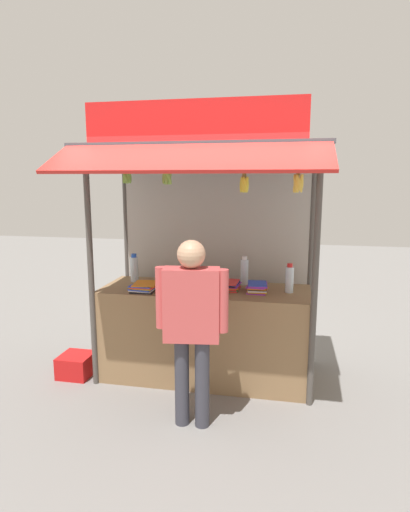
{
  "coord_description": "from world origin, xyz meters",
  "views": [
    {
      "loc": [
        0.84,
        -4.21,
        2.11
      ],
      "look_at": [
        0.0,
        0.0,
        1.33
      ],
      "focal_mm": 29.47,
      "sensor_mm": 36.0,
      "label": 1
    }
  ],
  "objects_px": {
    "magazine_stack_far_right": "(229,285)",
    "banana_bunch_rightmost": "(167,176)",
    "magazine_stack_far_left": "(188,289)",
    "banana_bunch_inner_left": "(244,184)",
    "magazine_stack_rear_center": "(144,287)",
    "water_bottle_front_left": "(244,271)",
    "vendor_person": "(192,317)",
    "water_bottle_front_right": "(289,279)",
    "banana_bunch_leftmost": "(298,183)",
    "banana_bunch_inner_right": "(127,175)",
    "water_bottle_center": "(198,272)",
    "magazine_stack_mid_right": "(257,288)",
    "plastic_crate": "(76,365)",
    "water_bottle_right": "(134,269)"
  },
  "relations": [
    {
      "from": "magazine_stack_mid_right",
      "to": "plastic_crate",
      "type": "xyz_separation_m",
      "value": [
        -1.93,
        -0.24,
        -0.91
      ]
    },
    {
      "from": "magazine_stack_far_right",
      "to": "magazine_stack_mid_right",
      "type": "height_order",
      "value": "magazine_stack_mid_right"
    },
    {
      "from": "water_bottle_center",
      "to": "banana_bunch_inner_right",
      "type": "distance_m",
      "value": 1.4
    },
    {
      "from": "magazine_stack_rear_center",
      "to": "banana_bunch_inner_left",
      "type": "relative_size",
      "value": 1.01
    },
    {
      "from": "magazine_stack_far_left",
      "to": "magazine_stack_rear_center",
      "type": "bearing_deg",
      "value": -175.09
    },
    {
      "from": "magazine_stack_far_right",
      "to": "magazine_stack_mid_right",
      "type": "distance_m",
      "value": 0.3
    },
    {
      "from": "plastic_crate",
      "to": "magazine_stack_far_left",
      "type": "bearing_deg",
      "value": 5.3
    },
    {
      "from": "water_bottle_front_left",
      "to": "magazine_stack_mid_right",
      "type": "distance_m",
      "value": 0.35
    },
    {
      "from": "water_bottle_center",
      "to": "banana_bunch_inner_left",
      "type": "xyz_separation_m",
      "value": [
        0.58,
        -0.77,
        0.98
      ]
    },
    {
      "from": "water_bottle_front_left",
      "to": "banana_bunch_leftmost",
      "type": "bearing_deg",
      "value": -55.32
    },
    {
      "from": "water_bottle_center",
      "to": "magazine_stack_far_right",
      "type": "xyz_separation_m",
      "value": [
        0.39,
        -0.27,
        -0.07
      ]
    },
    {
      "from": "magazine_stack_far_left",
      "to": "vendor_person",
      "type": "bearing_deg",
      "value": -74.09
    },
    {
      "from": "magazine_stack_far_right",
      "to": "banana_bunch_rightmost",
      "type": "bearing_deg",
      "value": -135.38
    },
    {
      "from": "banana_bunch_inner_right",
      "to": "banana_bunch_inner_left",
      "type": "bearing_deg",
      "value": 0.16
    },
    {
      "from": "banana_bunch_rightmost",
      "to": "plastic_crate",
      "type": "xyz_separation_m",
      "value": [
        -1.13,
        0.22,
        -2.03
      ]
    },
    {
      "from": "water_bottle_center",
      "to": "vendor_person",
      "type": "height_order",
      "value": "vendor_person"
    },
    {
      "from": "magazine_stack_far_right",
      "to": "vendor_person",
      "type": "xyz_separation_m",
      "value": [
        -0.19,
        -0.94,
        -0.04
      ]
    },
    {
      "from": "water_bottle_right",
      "to": "magazine_stack_rear_center",
      "type": "distance_m",
      "value": 0.44
    },
    {
      "from": "water_bottle_center",
      "to": "plastic_crate",
      "type": "relative_size",
      "value": 0.73
    },
    {
      "from": "magazine_stack_far_left",
      "to": "magazine_stack_rear_center",
      "type": "xyz_separation_m",
      "value": [
        -0.45,
        -0.04,
        0.01
      ]
    },
    {
      "from": "water_bottle_center",
      "to": "magazine_stack_far_left",
      "type": "relative_size",
      "value": 0.75
    },
    {
      "from": "water_bottle_front_right",
      "to": "water_bottle_center",
      "type": "height_order",
      "value": "water_bottle_front_right"
    },
    {
      "from": "water_bottle_center",
      "to": "magazine_stack_rear_center",
      "type": "relative_size",
      "value": 0.78
    },
    {
      "from": "water_bottle_right",
      "to": "water_bottle_front_right",
      "type": "height_order",
      "value": "water_bottle_right"
    },
    {
      "from": "water_bottle_front_left",
      "to": "vendor_person",
      "type": "distance_m",
      "value": 1.25
    },
    {
      "from": "magazine_stack_far_left",
      "to": "banana_bunch_inner_left",
      "type": "xyz_separation_m",
      "value": [
        0.6,
        -0.33,
        1.07
      ]
    },
    {
      "from": "water_bottle_right",
      "to": "magazine_stack_rear_center",
      "type": "xyz_separation_m",
      "value": [
        0.24,
        -0.35,
        -0.11
      ]
    },
    {
      "from": "water_bottle_front_left",
      "to": "banana_bunch_leftmost",
      "type": "relative_size",
      "value": 1.0
    },
    {
      "from": "banana_bunch_inner_right",
      "to": "banana_bunch_leftmost",
      "type": "bearing_deg",
      "value": 0.07
    },
    {
      "from": "magazine_stack_far_right",
      "to": "banana_bunch_inner_left",
      "type": "relative_size",
      "value": 0.94
    },
    {
      "from": "water_bottle_front_left",
      "to": "vendor_person",
      "type": "xyz_separation_m",
      "value": [
        -0.31,
        -1.2,
        -0.15
      ]
    },
    {
      "from": "water_bottle_front_left",
      "to": "plastic_crate",
      "type": "xyz_separation_m",
      "value": [
        -1.77,
        -0.53,
        -1.01
      ]
    },
    {
      "from": "water_bottle_center",
      "to": "banana_bunch_rightmost",
      "type": "xyz_separation_m",
      "value": [
        -0.11,
        -0.77,
        1.05
      ]
    },
    {
      "from": "water_bottle_front_right",
      "to": "banana_bunch_leftmost",
      "type": "relative_size",
      "value": 0.96
    },
    {
      "from": "water_bottle_front_right",
      "to": "water_bottle_center",
      "type": "xyz_separation_m",
      "value": [
        -1.01,
        0.26,
        -0.03
      ]
    },
    {
      "from": "water_bottle_right",
      "to": "banana_bunch_leftmost",
      "type": "distance_m",
      "value": 2.1
    },
    {
      "from": "water_bottle_right",
      "to": "banana_bunch_inner_left",
      "type": "height_order",
      "value": "banana_bunch_inner_left"
    },
    {
      "from": "magazine_stack_far_left",
      "to": "plastic_crate",
      "type": "bearing_deg",
      "value": -174.7
    },
    {
      "from": "banana_bunch_inner_left",
      "to": "banana_bunch_leftmost",
      "type": "xyz_separation_m",
      "value": [
        0.46,
        -0.0,
        0.01
      ]
    },
    {
      "from": "magazine_stack_far_right",
      "to": "banana_bunch_leftmost",
      "type": "height_order",
      "value": "banana_bunch_leftmost"
    },
    {
      "from": "magazine_stack_far_left",
      "to": "banana_bunch_inner_right",
      "type": "relative_size",
      "value": 1.37
    },
    {
      "from": "magazine_stack_rear_center",
      "to": "water_bottle_center",
      "type": "bearing_deg",
      "value": 45.5
    },
    {
      "from": "water_bottle_front_left",
      "to": "banana_bunch_inner_left",
      "type": "xyz_separation_m",
      "value": [
        0.06,
        -0.75,
        0.95
      ]
    },
    {
      "from": "magazine_stack_rear_center",
      "to": "vendor_person",
      "type": "bearing_deg",
      "value": -47.66
    },
    {
      "from": "banana_bunch_inner_left",
      "to": "banana_bunch_rightmost",
      "type": "relative_size",
      "value": 1.28
    },
    {
      "from": "magazine_stack_rear_center",
      "to": "banana_bunch_inner_right",
      "type": "distance_m",
      "value": 1.17
    },
    {
      "from": "magazine_stack_far_left",
      "to": "water_bottle_front_right",
      "type": "bearing_deg",
      "value": 9.97
    },
    {
      "from": "water_bottle_front_left",
      "to": "magazine_stack_far_right",
      "type": "xyz_separation_m",
      "value": [
        -0.13,
        -0.25,
        -0.1
      ]
    },
    {
      "from": "magazine_stack_far_left",
      "to": "magazine_stack_far_right",
      "type": "distance_m",
      "value": 0.44
    },
    {
      "from": "water_bottle_front_right",
      "to": "magazine_stack_far_right",
      "type": "distance_m",
      "value": 0.62
    }
  ]
}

